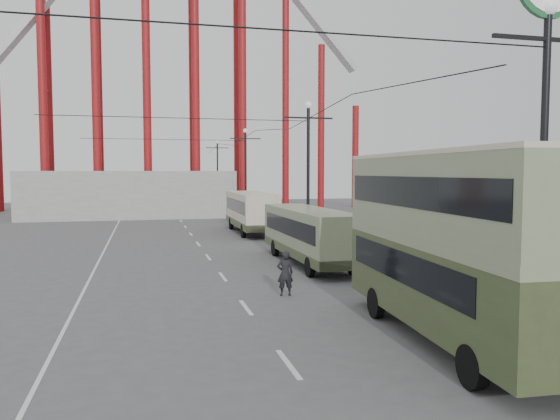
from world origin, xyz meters
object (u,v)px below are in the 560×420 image
object	(u,v)px
single_decker_green	(309,233)
single_decker_cream	(251,210)
double_decker_bus	(451,236)
lamp_post_near	(547,57)
pedestrian	(285,273)

from	to	relation	value
single_decker_green	single_decker_cream	size ratio (longest dim) A/B	1.00
double_decker_bus	single_decker_cream	xyz separation A→B (m)	(-0.14, 29.39, -1.25)
lamp_post_near	single_decker_green	world-z (taller)	lamp_post_near
lamp_post_near	single_decker_cream	xyz separation A→B (m)	(-1.77, 31.04, -6.04)
lamp_post_near	single_decker_green	bearing A→B (deg)	96.02
single_decker_green	pedestrian	xyz separation A→B (m)	(-3.11, -6.98, -0.76)
single_decker_cream	pedestrian	bearing A→B (deg)	-97.01
single_decker_green	single_decker_cream	xyz separation A→B (m)	(-0.14, 15.57, 0.16)
single_decker_cream	double_decker_bus	bearing A→B (deg)	-89.22
lamp_post_near	pedestrian	xyz separation A→B (m)	(-4.75, 8.49, -6.96)
double_decker_bus	single_decker_green	size ratio (longest dim) A/B	0.99
lamp_post_near	double_decker_bus	size ratio (longest dim) A/B	1.04
double_decker_bus	pedestrian	world-z (taller)	double_decker_bus
lamp_post_near	double_decker_bus	world-z (taller)	lamp_post_near
pedestrian	lamp_post_near	bearing A→B (deg)	121.74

